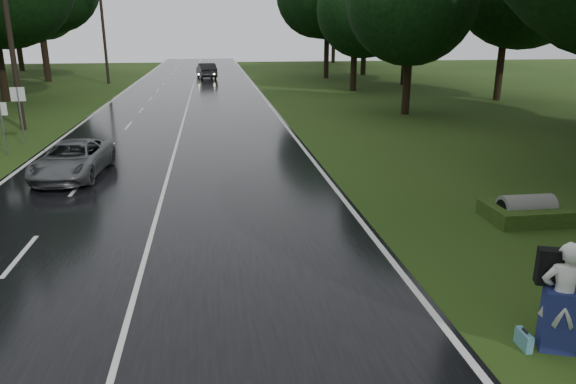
# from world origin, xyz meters

# --- Properties ---
(ground) EXTENTS (160.00, 160.00, 0.00)m
(ground) POSITION_xyz_m (0.00, 0.00, 0.00)
(ground) COLOR #263E12
(ground) RESTS_ON ground
(road) EXTENTS (12.00, 140.00, 0.04)m
(road) POSITION_xyz_m (0.00, 20.00, 0.02)
(road) COLOR black
(road) RESTS_ON ground
(lane_center) EXTENTS (0.12, 140.00, 0.01)m
(lane_center) POSITION_xyz_m (0.00, 20.00, 0.04)
(lane_center) COLOR silver
(lane_center) RESTS_ON road
(grey_car) EXTENTS (2.49, 4.77, 1.28)m
(grey_car) POSITION_xyz_m (-3.43, 9.31, 0.68)
(grey_car) COLOR #54565A
(grey_car) RESTS_ON road
(far_car) EXTENTS (2.42, 5.14, 1.63)m
(far_car) POSITION_xyz_m (1.25, 49.92, 0.85)
(far_car) COLOR black
(far_car) RESTS_ON road
(hitchhiker) EXTENTS (0.85, 0.81, 1.99)m
(hitchhiker) POSITION_xyz_m (7.41, -3.34, 0.92)
(hitchhiker) COLOR silver
(hitchhiker) RESTS_ON ground
(suitcase) EXTENTS (0.14, 0.43, 0.30)m
(suitcase) POSITION_xyz_m (6.91, -3.25, 0.15)
(suitcase) COLOR #5695A8
(suitcase) RESTS_ON ground
(culvert) EXTENTS (1.53, 0.76, 0.76)m
(culvert) POSITION_xyz_m (10.55, 2.67, 0.00)
(culvert) COLOR slate
(culvert) RESTS_ON ground
(utility_pole_mid) EXTENTS (1.80, 0.28, 10.43)m
(utility_pole_mid) POSITION_xyz_m (-8.50, 19.73, 0.00)
(utility_pole_mid) COLOR black
(utility_pole_mid) RESTS_ON ground
(utility_pole_far) EXTENTS (1.80, 0.28, 10.18)m
(utility_pole_far) POSITION_xyz_m (-8.50, 45.45, 0.00)
(utility_pole_far) COLOR black
(utility_pole_far) RESTS_ON ground
(road_sign_a) EXTENTS (0.55, 0.10, 2.30)m
(road_sign_a) POSITION_xyz_m (-7.20, 13.44, 0.00)
(road_sign_a) COLOR white
(road_sign_a) RESTS_ON ground
(road_sign_b) EXTENTS (0.65, 0.10, 2.69)m
(road_sign_b) POSITION_xyz_m (-7.20, 15.77, 0.00)
(road_sign_b) COLOR white
(road_sign_b) RESTS_ON ground
(tree_left_e) EXTENTS (9.83, 9.83, 15.36)m
(tree_left_e) POSITION_xyz_m (-13.77, 32.48, 0.00)
(tree_left_e) COLOR black
(tree_left_e) RESTS_ON ground
(tree_left_f) EXTENTS (11.55, 11.55, 18.05)m
(tree_left_f) POSITION_xyz_m (-15.10, 48.50, 0.00)
(tree_left_f) COLOR black
(tree_left_f) RESTS_ON ground
(tree_right_d) EXTENTS (7.71, 7.71, 12.05)m
(tree_right_d) POSITION_xyz_m (14.08, 22.18, 0.00)
(tree_right_d) COLOR black
(tree_right_d) RESTS_ON ground
(tree_right_e) EXTENTS (7.34, 7.34, 11.46)m
(tree_right_e) POSITION_xyz_m (14.23, 35.84, 0.00)
(tree_right_e) COLOR black
(tree_right_e) RESTS_ON ground
(tree_right_f) EXTENTS (10.22, 10.22, 15.96)m
(tree_right_f) POSITION_xyz_m (14.45, 48.32, 0.00)
(tree_right_f) COLOR black
(tree_right_f) RESTS_ON ground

